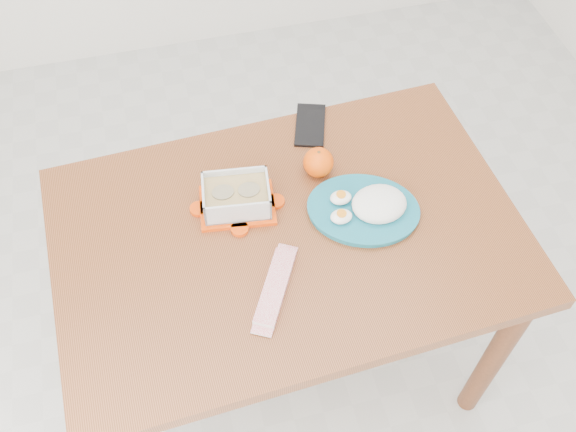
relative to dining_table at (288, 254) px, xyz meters
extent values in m
plane|color=#B7B7B2|center=(-0.03, -0.02, -0.64)|extent=(3.50, 3.50, 0.00)
cube|color=brown|center=(0.00, 0.00, 0.09)|extent=(1.18, 0.82, 0.04)
cylinder|color=brown|center=(0.53, -0.29, -0.29)|extent=(0.06, 0.06, 0.71)
cylinder|color=brown|center=(-0.53, 0.29, -0.29)|extent=(0.06, 0.06, 0.71)
cylinder|color=brown|center=(0.49, 0.35, -0.29)|extent=(0.06, 0.06, 0.71)
cube|color=#EE4207|center=(-0.11, 0.10, 0.11)|extent=(0.20, 0.16, 0.01)
cube|color=silver|center=(-0.11, 0.10, 0.15)|extent=(0.18, 0.14, 0.07)
cube|color=#A28751|center=(-0.11, 0.10, 0.14)|extent=(0.16, 0.13, 0.04)
cylinder|color=#89785A|center=(-0.14, 0.11, 0.16)|extent=(0.06, 0.06, 0.02)
cylinder|color=#89785A|center=(-0.07, 0.10, 0.16)|extent=(0.06, 0.06, 0.02)
sphere|color=#FF3E05|center=(0.12, 0.16, 0.15)|extent=(0.08, 0.08, 0.08)
cylinder|color=#176A7E|center=(0.20, 0.01, 0.11)|extent=(0.36, 0.36, 0.02)
ellipsoid|color=white|center=(0.23, 0.00, 0.15)|extent=(0.17, 0.16, 0.06)
ellipsoid|color=white|center=(0.15, 0.04, 0.14)|extent=(0.07, 0.06, 0.03)
ellipsoid|color=white|center=(0.13, -0.01, 0.14)|extent=(0.07, 0.06, 0.03)
cube|color=#B4091D|center=(-0.07, -0.15, 0.12)|extent=(0.14, 0.20, 0.02)
cube|color=black|center=(0.15, 0.33, 0.11)|extent=(0.13, 0.18, 0.01)
camera|label=1|loc=(-0.22, -0.87, 1.39)|focal=40.00mm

